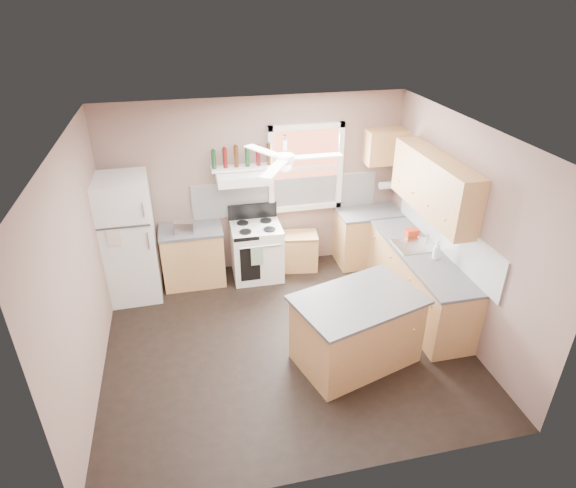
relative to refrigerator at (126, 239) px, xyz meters
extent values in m
plane|color=black|center=(1.95, -1.54, -0.91)|extent=(4.50, 4.50, 0.00)
plane|color=white|center=(1.95, -1.54, 1.79)|extent=(4.50, 4.50, 0.00)
cube|color=#7D6257|center=(1.95, 0.48, 0.44)|extent=(4.50, 0.05, 2.70)
cube|color=#7D6257|center=(4.22, -1.54, 0.44)|extent=(0.05, 4.00, 2.70)
cube|color=#7D6257|center=(-0.32, -1.54, 0.44)|extent=(0.05, 4.00, 2.70)
cube|color=white|center=(2.40, 0.44, 0.26)|extent=(2.90, 0.03, 0.55)
cube|color=white|center=(4.19, -1.24, 0.26)|extent=(0.03, 2.60, 0.55)
cube|color=brown|center=(2.70, 0.44, 0.69)|extent=(1.00, 0.02, 1.20)
cube|color=white|center=(2.70, 0.41, 0.69)|extent=(1.16, 0.07, 1.36)
cube|color=white|center=(0.00, 0.00, 0.00)|extent=(0.79, 0.77, 1.82)
cube|color=#B17F49|center=(0.89, 0.16, -0.48)|extent=(0.90, 0.60, 0.86)
cube|color=#4C4C4F|center=(0.89, 0.16, -0.03)|extent=(0.92, 0.62, 0.04)
cube|color=silver|center=(0.81, 0.04, 0.08)|extent=(0.31, 0.21, 0.18)
cube|color=white|center=(1.86, 0.09, -0.48)|extent=(0.76, 0.65, 0.86)
cube|color=white|center=(1.72, 0.21, 0.71)|extent=(0.78, 0.50, 0.14)
cube|color=white|center=(1.72, 0.33, 0.81)|extent=(0.90, 0.26, 0.03)
cube|color=#B17F49|center=(2.54, 0.19, -0.61)|extent=(0.66, 0.49, 0.60)
cube|color=#B17F49|center=(3.70, 0.16, -0.48)|extent=(1.00, 0.60, 0.86)
cube|color=#B17F49|center=(3.90, -1.24, -0.48)|extent=(0.60, 2.20, 0.86)
cube|color=#4C4C4F|center=(3.70, 0.16, -0.03)|extent=(1.02, 0.62, 0.04)
cube|color=#4C4C4F|center=(3.89, -1.24, -0.03)|extent=(0.62, 2.22, 0.04)
cube|color=silver|center=(3.89, -1.04, -0.02)|extent=(0.55, 0.45, 0.03)
cylinder|color=silver|center=(4.05, -1.04, 0.06)|extent=(0.03, 0.03, 0.14)
cube|color=#B17F49|center=(4.03, -1.04, 0.87)|extent=(0.33, 1.80, 0.76)
cube|color=#B17F49|center=(3.90, 0.29, 0.99)|extent=(0.60, 0.33, 0.52)
cylinder|color=white|center=(4.02, 0.32, 0.34)|extent=(0.26, 0.12, 0.12)
cube|color=#B17F49|center=(2.70, -2.07, -0.48)|extent=(1.55, 1.22, 0.86)
cube|color=#4C4C4F|center=(2.70, -2.07, -0.03)|extent=(1.65, 1.32, 0.04)
cylinder|color=white|center=(1.95, -1.54, 1.54)|extent=(0.20, 0.20, 0.08)
imported|color=silver|center=(3.99, -1.43, 0.12)|extent=(0.13, 0.13, 0.26)
cube|color=#AE2C0E|center=(3.97, -0.76, 0.04)|extent=(0.18, 0.13, 0.10)
cylinder|color=#143819|center=(1.32, 0.33, 0.96)|extent=(0.06, 0.06, 0.27)
cylinder|color=#590F0F|center=(1.48, 0.33, 0.97)|extent=(0.06, 0.06, 0.29)
cylinder|color=#3F230F|center=(1.64, 0.33, 0.98)|extent=(0.06, 0.06, 0.31)
cylinder|color=#143819|center=(1.80, 0.33, 0.96)|extent=(0.06, 0.06, 0.27)
cylinder|color=#590F0F|center=(1.96, 0.33, 0.97)|extent=(0.06, 0.06, 0.29)
cylinder|color=#3F230F|center=(2.12, 0.33, 0.98)|extent=(0.06, 0.06, 0.31)
camera|label=1|loc=(0.91, -6.31, 3.17)|focal=30.00mm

